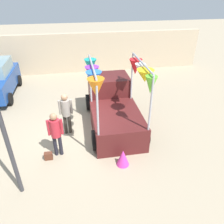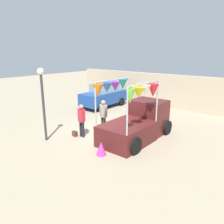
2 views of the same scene
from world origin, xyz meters
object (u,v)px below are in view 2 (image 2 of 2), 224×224
(parked_car, at_px, (104,95))
(person_vendor, at_px, (103,113))
(vendor_truck, at_px, (138,120))
(street_lamp, at_px, (42,94))
(folded_kite_bundle_magenta, at_px, (101,148))
(person_customer, at_px, (81,117))
(handbag, at_px, (75,134))

(parked_car, relative_size, person_vendor, 2.25)
(vendor_truck, height_order, parked_car, vendor_truck)
(vendor_truck, height_order, street_lamp, street_lamp)
(parked_car, bearing_deg, person_vendor, -48.75)
(folded_kite_bundle_magenta, bearing_deg, street_lamp, -170.19)
(vendor_truck, xyz_separation_m, folded_kite_bundle_magenta, (-0.11, -2.68, -0.62))
(person_customer, bearing_deg, person_vendor, 75.36)
(person_vendor, distance_m, folded_kite_bundle_magenta, 2.97)
(parked_car, xyz_separation_m, street_lamp, (2.35, -7.03, 1.42))
(parked_car, relative_size, person_customer, 2.31)
(parked_car, xyz_separation_m, person_customer, (3.40, -5.57, 0.11))
(vendor_truck, relative_size, person_customer, 2.40)
(person_vendor, bearing_deg, handbag, -114.69)
(parked_car, distance_m, handbag, 6.57)
(vendor_truck, xyz_separation_m, handbag, (-2.64, -1.98, -0.78))
(street_lamp, bearing_deg, folded_kite_bundle_magenta, 9.81)
(parked_car, relative_size, folded_kite_bundle_magenta, 6.67)
(person_vendor, height_order, street_lamp, street_lamp)
(parked_car, distance_m, person_vendor, 5.68)
(vendor_truck, distance_m, street_lamp, 4.87)
(person_vendor, relative_size, handbag, 6.35)
(street_lamp, height_order, folded_kite_bundle_magenta, street_lamp)
(vendor_truck, relative_size, parked_car, 1.04)
(person_customer, relative_size, person_vendor, 0.97)
(handbag, bearing_deg, parked_car, 117.88)
(handbag, xyz_separation_m, street_lamp, (-0.70, -1.26, 2.22))
(person_vendor, bearing_deg, parked_car, 131.25)
(handbag, relative_size, folded_kite_bundle_magenta, 0.47)
(person_vendor, distance_m, handbag, 1.90)
(vendor_truck, relative_size, folded_kite_bundle_magenta, 6.92)
(parked_car, relative_size, handbag, 14.29)
(handbag, bearing_deg, person_customer, 29.74)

